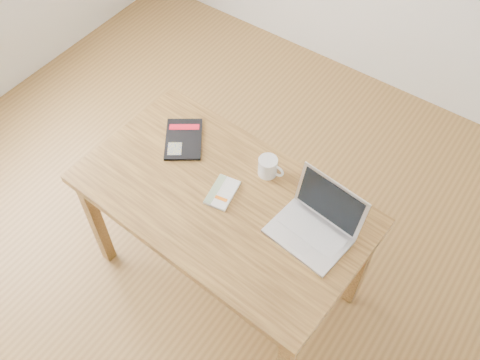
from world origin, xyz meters
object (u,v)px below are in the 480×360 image
Objects in this scene: laptop at (316,223)px; coffee_mug at (268,167)px; black_guidebook at (183,139)px; desk at (223,209)px; white_guidebook at (222,192)px.

coffee_mug is (-0.33, 0.14, 0.00)m from laptop.
black_guidebook is 2.43× the size of coffee_mug.
white_guidebook is at bearing 137.06° from desk.
black_guidebook is at bearing 145.87° from white_guidebook.
laptop is 0.36m from coffee_mug.
desk is 0.28m from coffee_mug.
laptop is at bearing -41.14° from black_guidebook.
white_guidebook is 1.49× the size of coffee_mug.
black_guidebook is (-0.34, 0.15, -0.00)m from white_guidebook.
laptop is at bearing -26.09° from coffee_mug.
coffee_mug is (0.10, 0.21, 0.04)m from white_guidebook.
laptop is (0.77, -0.07, 0.04)m from black_guidebook.
black_guidebook is at bearing 158.79° from desk.
coffee_mug reaches higher than desk.
laptop reaches higher than black_guidebook.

